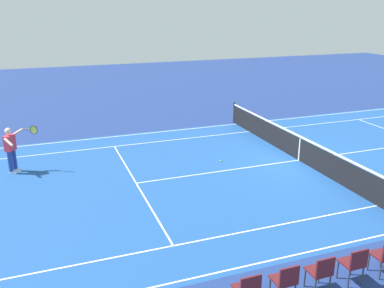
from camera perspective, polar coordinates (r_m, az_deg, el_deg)
The scene contains 9 objects.
ground_plane at distance 16.71m, azimuth 14.31°, elevation -2.16°, with size 60.00×60.00×0.00m, color navy.
court_slab at distance 16.71m, azimuth 14.32°, elevation -2.15°, with size 24.20×11.40×0.00m, color #1E4C93.
court_line_markings at distance 16.71m, azimuth 14.32°, elevation -2.14°, with size 23.85×11.05×0.01m.
tennis_net at distance 16.55m, azimuth 14.45°, elevation -0.56°, with size 0.10×11.70×1.08m.
tennis_player_near at distance 16.07m, azimuth -23.36°, elevation -0.45°, with size 1.18×0.75×1.70m.
tennis_ball at distance 16.09m, azimuth 3.95°, elevation -2.28°, with size 0.07×0.07×0.07m, color #CCE01E.
spectator_chair_4 at distance 9.84m, azimuth 21.21°, elevation -14.82°, with size 0.44×0.44×0.88m.
spectator_chair_5 at distance 9.36m, azimuth 17.15°, elevation -16.17°, with size 0.44×0.44×0.88m.
spectator_chair_6 at distance 8.94m, azimuth 12.61°, elevation -17.57°, with size 0.44×0.44×0.88m.
Camera 1 is at (9.09, 12.81, 5.70)m, focal length 39.19 mm.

